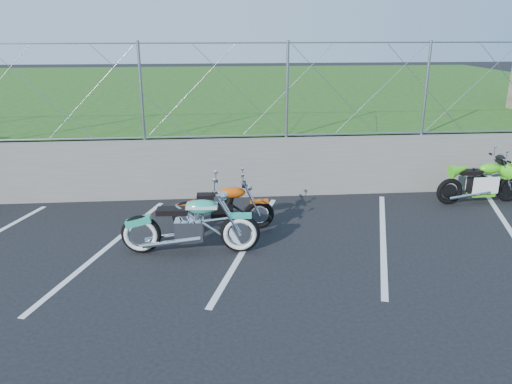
{
  "coord_description": "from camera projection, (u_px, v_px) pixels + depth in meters",
  "views": [
    {
      "loc": [
        -0.57,
        -6.94,
        3.57
      ],
      "look_at": [
        0.15,
        1.3,
        0.81
      ],
      "focal_mm": 35.0,
      "sensor_mm": 36.0,
      "label": 1
    }
  ],
  "objects": [
    {
      "name": "sportbike_green",
      "position": [
        481.0,
        184.0,
        10.47
      ],
      "size": [
        1.9,
        0.68,
        0.98
      ],
      "rotation": [
        0.0,
        0.0,
        0.04
      ],
      "color": "black",
      "rests_on": "ground"
    },
    {
      "name": "naked_orange",
      "position": [
        224.0,
        209.0,
        9.11
      ],
      "size": [
        1.88,
        0.64,
        0.93
      ],
      "rotation": [
        0.0,
        0.0,
        -0.04
      ],
      "color": "black",
      "rests_on": "ground"
    },
    {
      "name": "grass_field",
      "position": [
        226.0,
        102.0,
        20.28
      ],
      "size": [
        30.0,
        20.0,
        1.3
      ],
      "primitive_type": "cube",
      "color": "#224D14",
      "rests_on": "ground"
    },
    {
      "name": "chain_link_fence",
      "position": [
        239.0,
        91.0,
        10.31
      ],
      "size": [
        28.0,
        0.03,
        2.0
      ],
      "color": "gray",
      "rests_on": "retaining_wall"
    },
    {
      "name": "parking_lines",
      "position": [
        317.0,
        239.0,
        8.78
      ],
      "size": [
        18.29,
        4.31,
        0.01
      ],
      "color": "silver",
      "rests_on": "ground"
    },
    {
      "name": "retaining_wall",
      "position": [
        240.0,
        167.0,
        10.83
      ],
      "size": [
        30.0,
        0.22,
        1.3
      ],
      "primitive_type": "cube",
      "color": "#60605C",
      "rests_on": "ground"
    },
    {
      "name": "cruiser_turquoise",
      "position": [
        192.0,
        227.0,
        8.14
      ],
      "size": [
        2.28,
        0.72,
        1.13
      ],
      "rotation": [
        0.0,
        0.0,
        -0.06
      ],
      "color": "black",
      "rests_on": "ground"
    },
    {
      "name": "ground",
      "position": [
        254.0,
        268.0,
        7.73
      ],
      "size": [
        90.0,
        90.0,
        0.0
      ],
      "primitive_type": "plane",
      "color": "black",
      "rests_on": "ground"
    }
  ]
}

